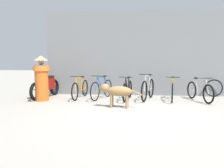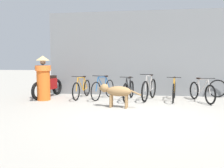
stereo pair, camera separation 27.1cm
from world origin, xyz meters
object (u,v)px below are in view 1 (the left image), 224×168
Objects in this scene: bicycle_0 at (80,89)px; stray_dog at (117,91)px; person_in_robes at (41,78)px; bicycle_4 at (172,90)px; spare_tire_left at (214,88)px; bicycle_2 at (128,90)px; bicycle_1 at (102,89)px; bicycle_3 at (148,89)px; bicycle_5 at (199,91)px; motorcycle at (46,86)px.

bicycle_0 is 1.36× the size of stray_dog.
person_in_robes is at bearing -10.10° from stray_dog.
person_in_robes reaches higher than bicycle_4.
bicycle_2 is at bearing -163.24° from spare_tire_left.
bicycle_2 is 2.41× the size of spare_tire_left.
bicycle_0 is 1.07× the size of bicycle_1.
person_in_robes is (-3.65, -0.56, 0.42)m from bicycle_3.
bicycle_0 reaches higher than bicycle_5.
bicycle_4 is (2.49, -0.02, -0.01)m from bicycle_1.
bicycle_0 reaches higher than stray_dog.
spare_tire_left is (6.34, 0.79, -0.11)m from motorcycle.
bicycle_4 reaches higher than bicycle_2.
bicycle_5 is 0.84× the size of motorcycle.
bicycle_5 is 5.42m from person_in_robes.
bicycle_0 is 5.07m from spare_tire_left.
stray_dog is (-1.00, -1.45, 0.10)m from bicycle_3.
motorcycle is at bearing -105.65° from bicycle_5.
bicycle_5 is at bearing 93.38° from bicycle_4.
person_in_robes reaches higher than bicycle_2.
bicycle_5 is at bearing 152.86° from person_in_robes.
spare_tire_left is at bearing 120.03° from bicycle_1.
person_in_robes is (-2.93, -0.45, 0.45)m from bicycle_2.
bicycle_1 is 2.40× the size of spare_tire_left.
person_in_robes is (-1.20, -0.62, 0.45)m from bicycle_0.
bicycle_1 is at bearing 96.32° from motorcycle.
stray_dog is 4.26m from spare_tire_left.
bicycle_1 is at bearing -105.79° from bicycle_5.
bicycle_1 is 3.38m from bicycle_5.
bicycle_3 is (1.65, -0.02, 0.01)m from bicycle_1.
bicycle_3 is at bearing 96.78° from motorcycle.
person_in_robes is at bearing -98.83° from bicycle_5.
bicycle_0 reaches higher than spare_tire_left.
bicycle_3 is 2.44× the size of spare_tire_left.
motorcycle is 1.55× the size of stray_dog.
person_in_robes is (-2.00, -0.58, 0.43)m from bicycle_1.
stray_dog is 1.88× the size of spare_tire_left.
bicycle_3 is 3.78m from motorcycle.
bicycle_2 is 3.00m from person_in_robes.
bicycle_4 is (3.29, -0.06, 0.00)m from bicycle_0.
bicycle_0 is 4.18m from bicycle_5.
bicycle_2 is (1.73, -0.17, -0.00)m from bicycle_0.
bicycle_5 is at bearing 93.48° from bicycle_0.
bicycle_2 is at bearing -93.48° from stray_dog.
person_in_robes reaches higher than bicycle_1.
bicycle_3 is 1.00× the size of bicycle_5.
bicycle_3 is at bearing -116.09° from stray_dog.
bicycle_5 is (3.38, -0.13, -0.02)m from bicycle_1.
motorcycle is (-3.78, 0.09, 0.08)m from bicycle_3.
bicycle_2 is at bearing -75.97° from bicycle_4.
spare_tire_left is at bearing 161.13° from person_in_robes.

